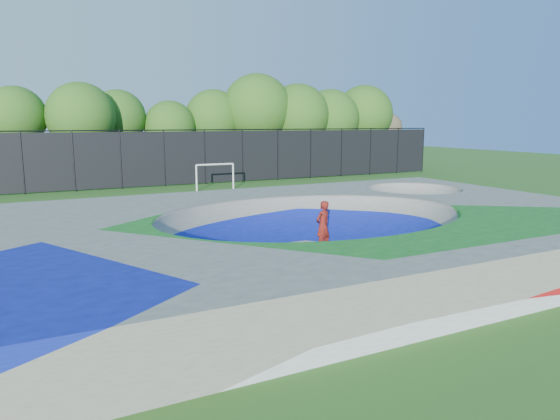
{
  "coord_description": "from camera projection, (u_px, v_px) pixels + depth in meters",
  "views": [
    {
      "loc": [
        -8.57,
        -14.47,
        4.54
      ],
      "look_at": [
        0.19,
        3.0,
        1.1
      ],
      "focal_mm": 32.0,
      "sensor_mm": 36.0,
      "label": 1
    }
  ],
  "objects": [
    {
      "name": "fence",
      "position": [
        164.0,
        157.0,
        35.43
      ],
      "size": [
        48.09,
        0.09,
        4.04
      ],
      "color": "black",
      "rests_on": "ground"
    },
    {
      "name": "ground",
      "position": [
        314.0,
        255.0,
        17.31
      ],
      "size": [
        120.0,
        120.0,
        0.0
      ],
      "primitive_type": "plane",
      "color": "#2B5C19",
      "rests_on": "ground"
    },
    {
      "name": "soccer_goal",
      "position": [
        215.0,
        172.0,
        33.69
      ],
      "size": [
        2.73,
        0.12,
        1.8
      ],
      "color": "silver",
      "rests_on": "ground"
    },
    {
      "name": "skater",
      "position": [
        323.0,
        226.0,
        17.81
      ],
      "size": [
        0.76,
        0.62,
        1.8
      ],
      "primitive_type": "imported",
      "rotation": [
        0.0,
        0.0,
        3.47
      ],
      "color": "red",
      "rests_on": "ground"
    },
    {
      "name": "skate_deck",
      "position": [
        314.0,
        234.0,
        17.18
      ],
      "size": [
        22.0,
        14.0,
        1.5
      ],
      "primitive_type": "cube",
      "color": "gray",
      "rests_on": "ground"
    },
    {
      "name": "skateboard",
      "position": [
        323.0,
        249.0,
        17.97
      ],
      "size": [
        0.81,
        0.41,
        0.05
      ],
      "primitive_type": "cube",
      "rotation": [
        0.0,
        0.0,
        0.26
      ],
      "color": "black",
      "rests_on": "ground"
    },
    {
      "name": "treeline",
      "position": [
        174.0,
        117.0,
        39.88
      ],
      "size": [
        52.8,
        7.05,
        8.66
      ],
      "color": "#4F4027",
      "rests_on": "ground"
    }
  ]
}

